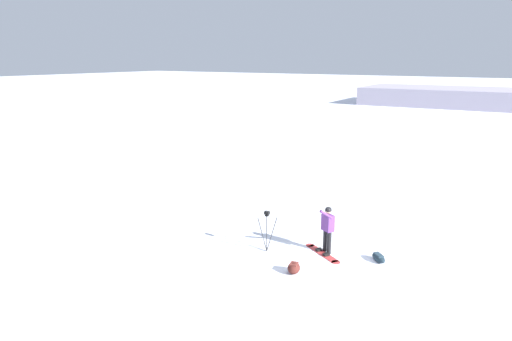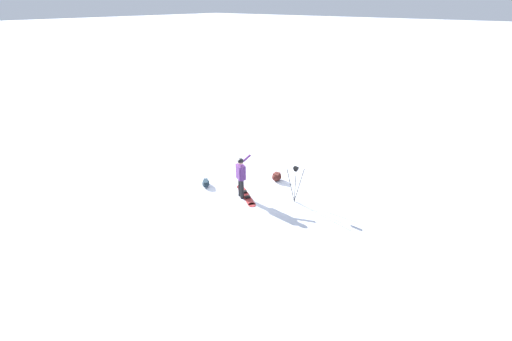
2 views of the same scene
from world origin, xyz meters
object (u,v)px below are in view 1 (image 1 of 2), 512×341
object	(u,v)px
snowboard	(322,253)
camera_tripod	(267,223)
snowboarder	(328,225)
gear_bag_small	(294,268)
gear_bag_large	(379,258)

from	to	relation	value
snowboard	camera_tripod	world-z (taller)	camera_tripod
snowboarder	camera_tripod	distance (m)	2.02
gear_bag_small	gear_bag_large	bearing A→B (deg)	138.71
gear_bag_large	gear_bag_small	bearing A→B (deg)	-41.29
gear_bag_large	gear_bag_small	world-z (taller)	gear_bag_small
gear_bag_large	camera_tripod	size ratio (longest dim) A/B	0.47
camera_tripod	gear_bag_large	bearing A→B (deg)	109.18
camera_tripod	gear_bag_small	size ratio (longest dim) A/B	2.69
snowboard	gear_bag_large	world-z (taller)	gear_bag_large
snowboarder	gear_bag_small	distance (m)	2.14
gear_bag_large	gear_bag_small	size ratio (longest dim) A/B	1.26
snowboarder	snowboard	world-z (taller)	snowboarder
camera_tripod	snowboarder	bearing A→B (deg)	119.14
gear_bag_small	snowboarder	bearing A→B (deg)	173.57
gear_bag_large	gear_bag_small	xyz separation A→B (m)	(2.20, -1.93, 0.05)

